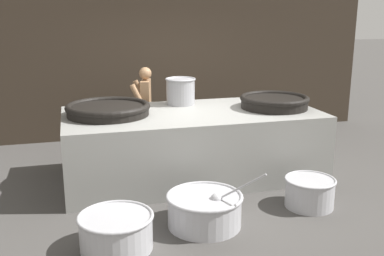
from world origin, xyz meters
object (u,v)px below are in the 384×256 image
at_px(prep_bowl_meat, 310,191).
at_px(prep_bowl_extra, 116,230).
at_px(giant_wok_far, 274,101).
at_px(giant_wok_near, 108,109).
at_px(cook, 146,108).
at_px(prep_bowl_vegetables, 205,208).
at_px(stock_pot, 181,91).

distance_m(prep_bowl_meat, prep_bowl_extra, 2.52).
bearing_deg(giant_wok_far, giant_wok_near, 176.10).
relative_size(giant_wok_far, prep_bowl_meat, 1.62).
height_order(giant_wok_far, prep_bowl_meat, giant_wok_far).
distance_m(giant_wok_far, prep_bowl_meat, 1.66).
bearing_deg(prep_bowl_extra, cook, 74.79).
bearing_deg(prep_bowl_meat, prep_bowl_extra, -170.45).
relative_size(giant_wok_near, cook, 0.79).
distance_m(giant_wok_near, prep_bowl_extra, 2.17).
relative_size(giant_wok_near, giant_wok_far, 1.14).
bearing_deg(giant_wok_far, prep_bowl_extra, -145.33).
distance_m(giant_wok_far, prep_bowl_extra, 3.30).
distance_m(cook, prep_bowl_vegetables, 2.98).
bearing_deg(cook, prep_bowl_meat, 135.34).
bearing_deg(giant_wok_near, cook, 58.62).
xyz_separation_m(stock_pot, prep_bowl_meat, (1.18, -2.04, -1.01)).
height_order(prep_bowl_vegetables, prep_bowl_meat, prep_bowl_vegetables).
bearing_deg(stock_pot, prep_bowl_extra, -117.98).
height_order(stock_pot, prep_bowl_extra, stock_pot).
height_order(giant_wok_far, prep_bowl_extra, giant_wok_far).
height_order(cook, prep_bowl_extra, cook).
height_order(cook, prep_bowl_meat, cook).
distance_m(stock_pot, prep_bowl_vegetables, 2.43).
bearing_deg(giant_wok_far, cook, 142.02).
height_order(giant_wok_near, giant_wok_far, giant_wok_far).
relative_size(cook, prep_bowl_meat, 2.35).
bearing_deg(prep_bowl_vegetables, cook, 93.58).
xyz_separation_m(giant_wok_near, cook, (0.73, 1.20, -0.27)).
relative_size(prep_bowl_meat, prep_bowl_extra, 0.81).
xyz_separation_m(cook, prep_bowl_extra, (-0.86, -3.17, -0.61)).
bearing_deg(prep_bowl_vegetables, giant_wok_near, 118.02).
height_order(giant_wok_near, prep_bowl_vegetables, giant_wok_near).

